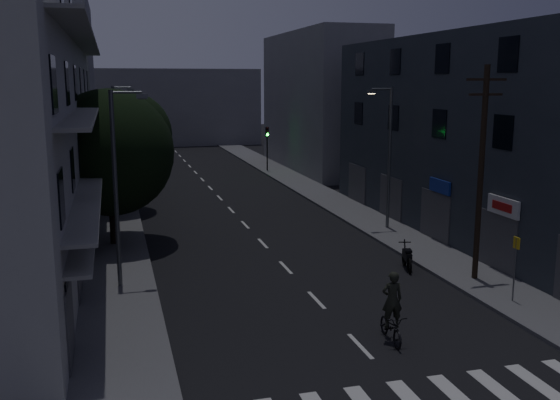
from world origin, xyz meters
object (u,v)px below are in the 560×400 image
utility_pole (481,169)px  motorcycle (407,258)px  bus_stop_sign (516,257)px  cyclist (391,318)px

utility_pole → motorcycle: (-2.02, 2.38, -4.36)m
motorcycle → utility_pole: bearing=-33.7°
utility_pole → motorcycle: bearing=130.3°
bus_stop_sign → motorcycle: bearing=109.4°
utility_pole → cyclist: (-6.20, -4.87, -4.05)m
bus_stop_sign → cyclist: bearing=-161.9°
cyclist → motorcycle: bearing=65.1°
cyclist → utility_pole: bearing=43.2°
bus_stop_sign → cyclist: (-6.04, -1.97, -1.08)m
utility_pole → motorcycle: utility_pole is taller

